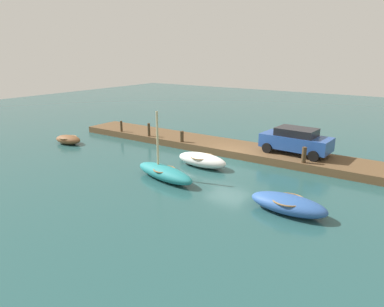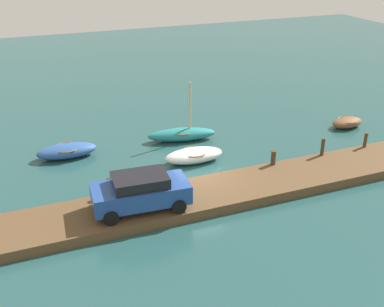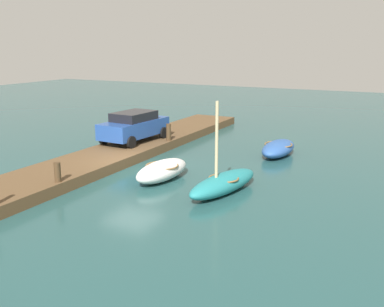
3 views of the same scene
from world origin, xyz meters
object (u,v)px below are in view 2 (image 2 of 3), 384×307
object	(u,v)px
rowboat_white	(194,155)
rowboat_teal	(182,134)
mooring_post_mid_west	(273,158)
mooring_post_west	(110,187)
dinghy_brown	(347,122)
rowboat_blue	(67,151)
mooring_post_mid_east	(323,147)
mooring_post_east	(365,140)
parked_car	(141,191)

from	to	relation	value
rowboat_white	rowboat_teal	xyz separation A→B (m)	(0.43, 3.07, -0.00)
mooring_post_mid_west	mooring_post_west	bearing A→B (deg)	180.00
dinghy_brown	mooring_post_west	size ratio (longest dim) A/B	2.48
rowboat_teal	rowboat_white	bearing A→B (deg)	-86.84
rowboat_blue	mooring_post_mid_east	distance (m)	14.30
mooring_post_mid_west	mooring_post_east	size ratio (longest dim) A/B	0.91
dinghy_brown	mooring_post_mid_east	bearing A→B (deg)	-145.71
dinghy_brown	mooring_post_mid_west	bearing A→B (deg)	-158.49
mooring_post_mid_west	rowboat_blue	bearing A→B (deg)	149.00
rowboat_blue	dinghy_brown	distance (m)	17.87
rowboat_teal	mooring_post_east	xyz separation A→B (m)	(9.02, -5.76, 0.50)
rowboat_blue	dinghy_brown	size ratio (longest dim) A/B	1.46
rowboat_teal	mooring_post_mid_west	bearing A→B (deg)	-51.32
dinghy_brown	mooring_post_mid_west	xyz separation A→B (m)	(-7.84, -3.78, 0.53)
mooring_post_east	parked_car	distance (m)	13.80
rowboat_white	mooring_post_east	size ratio (longest dim) A/B	3.94
mooring_post_mid_west	rowboat_white	bearing A→B (deg)	141.82
rowboat_white	mooring_post_east	distance (m)	9.84
mooring_post_mid_east	dinghy_brown	bearing A→B (deg)	38.50
mooring_post_mid_east	rowboat_blue	bearing A→B (deg)	155.40
dinghy_brown	rowboat_teal	world-z (taller)	rowboat_teal
dinghy_brown	parked_car	distance (m)	16.45
rowboat_teal	mooring_post_mid_west	world-z (taller)	rowboat_teal
dinghy_brown	mooring_post_west	distance (m)	16.98
rowboat_white	mooring_post_mid_east	bearing A→B (deg)	-19.60
mooring_post_mid_west	mooring_post_mid_east	distance (m)	3.10
rowboat_blue	rowboat_teal	xyz separation A→B (m)	(6.90, -0.18, 0.01)
mooring_post_mid_east	parked_car	xyz separation A→B (m)	(-10.77, -1.59, 0.36)
mooring_post_mid_east	mooring_post_east	bearing A→B (deg)	0.00
rowboat_teal	mooring_post_mid_east	world-z (taller)	rowboat_teal
mooring_post_west	rowboat_teal	bearing A→B (deg)	45.26
rowboat_white	rowboat_blue	bearing A→B (deg)	156.18
rowboat_white	rowboat_teal	distance (m)	3.10
rowboat_white	dinghy_brown	distance (m)	11.32
mooring_post_west	parked_car	world-z (taller)	parked_car
mooring_post_mid_east	parked_car	world-z (taller)	parked_car
rowboat_white	dinghy_brown	world-z (taller)	rowboat_white
mooring_post_west	mooring_post_mid_east	xyz separation A→B (m)	(11.80, 0.00, 0.03)
rowboat_blue	mooring_post_west	distance (m)	6.09
mooring_post_east	parked_car	size ratio (longest dim) A/B	0.20
rowboat_white	parked_car	bearing A→B (deg)	-131.89
mooring_post_mid_east	rowboat_white	bearing A→B (deg)	157.54
rowboat_teal	mooring_post_west	bearing A→B (deg)	-123.52
rowboat_white	parked_car	distance (m)	6.10
mooring_post_mid_west	parked_car	size ratio (longest dim) A/B	0.18
mooring_post_mid_east	mooring_post_east	size ratio (longest dim) A/B	1.16
rowboat_white	dinghy_brown	xyz separation A→B (m)	(11.27, 1.08, -0.08)
rowboat_blue	mooring_post_mid_west	size ratio (longest dim) A/B	4.35
rowboat_white	mooring_post_mid_west	bearing A→B (deg)	-35.32
mooring_post_mid_east	mooring_post_east	xyz separation A→B (m)	(2.93, 0.00, -0.07)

